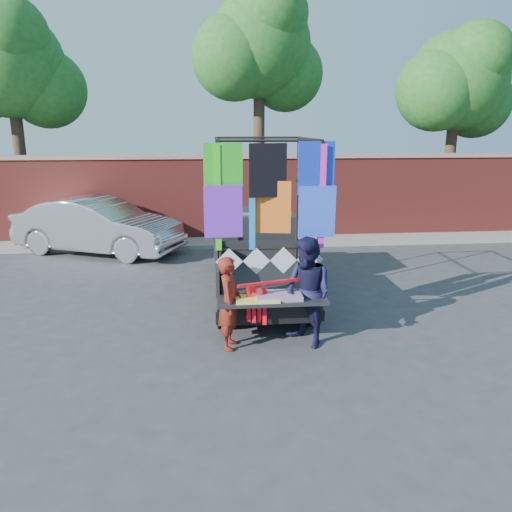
{
  "coord_description": "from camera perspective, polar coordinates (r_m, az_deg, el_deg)",
  "views": [
    {
      "loc": [
        -0.66,
        -8.28,
        3.45
      ],
      "look_at": [
        0.11,
        -0.2,
        1.32
      ],
      "focal_mm": 35.0,
      "sensor_mm": 36.0,
      "label": 1
    }
  ],
  "objects": [
    {
      "name": "man",
      "position": [
        7.96,
        5.9,
        -4.18
      ],
      "size": [
        1.03,
        1.08,
        1.77
      ],
      "primitive_type": "imported",
      "rotation": [
        0.0,
        0.0,
        -1.01
      ],
      "color": "#171638",
      "rests_on": "ground"
    },
    {
      "name": "woman",
      "position": [
        7.87,
        -3.02,
        -5.39
      ],
      "size": [
        0.45,
        0.6,
        1.5
      ],
      "primitive_type": "imported",
      "rotation": [
        0.0,
        0.0,
        1.4
      ],
      "color": "maroon",
      "rests_on": "ground"
    },
    {
      "name": "tree_right",
      "position": [
        18.38,
        22.14,
        17.72
      ],
      "size": [
        4.2,
        3.3,
        6.62
      ],
      "color": "#38281C",
      "rests_on": "ground"
    },
    {
      "name": "brick_wall",
      "position": [
        15.44,
        -2.93,
        6.76
      ],
      "size": [
        30.0,
        0.45,
        2.61
      ],
      "color": "maroon",
      "rests_on": "ground"
    },
    {
      "name": "sedan",
      "position": [
        14.46,
        -17.6,
        3.3
      ],
      "size": [
        4.93,
        3.34,
        1.54
      ],
      "primitive_type": "imported",
      "rotation": [
        0.0,
        0.0,
        1.17
      ],
      "color": "silver",
      "rests_on": "ground"
    },
    {
      "name": "tree_left",
      "position": [
        17.48,
        -26.31,
        18.72
      ],
      "size": [
        4.2,
        3.3,
        7.05
      ],
      "color": "#38281C",
      "rests_on": "ground"
    },
    {
      "name": "tree_mid",
      "position": [
        16.64,
        0.47,
        22.44
      ],
      "size": [
        4.2,
        3.3,
        7.73
      ],
      "color": "#38281C",
      "rests_on": "ground"
    },
    {
      "name": "pickup_truck",
      "position": [
        10.63,
        -0.07,
        0.35
      ],
      "size": [
        2.05,
        5.16,
        3.25
      ],
      "color": "black",
      "rests_on": "ground"
    },
    {
      "name": "ground",
      "position": [
        9.0,
        -0.8,
        -7.85
      ],
      "size": [
        90.0,
        90.0,
        0.0
      ],
      "primitive_type": "plane",
      "color": "#38383A",
      "rests_on": "ground"
    },
    {
      "name": "curb",
      "position": [
        14.99,
        -2.75,
        1.59
      ],
      "size": [
        30.0,
        1.2,
        0.12
      ],
      "primitive_type": "cube",
      "color": "gray",
      "rests_on": "ground"
    },
    {
      "name": "streamer_bundle",
      "position": [
        7.86,
        0.66,
        -4.56
      ],
      "size": [
        1.01,
        0.33,
        0.71
      ],
      "color": "red",
      "rests_on": "ground"
    }
  ]
}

